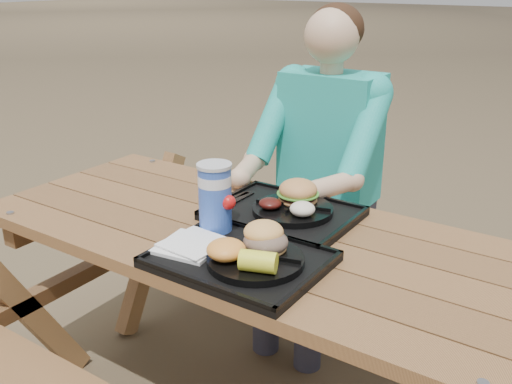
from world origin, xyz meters
The scene contains 17 objects.
picnic_table centered at (0.00, 0.00, 0.38)m, with size 1.80×1.49×0.75m, color #999999, non-canonical shape.
tray_near centered at (0.08, -0.20, 0.76)m, with size 0.45×0.35×0.02m, color black.
tray_far centered at (0.01, 0.14, 0.76)m, with size 0.45×0.35×0.02m, color black.
plate_near centered at (0.13, -0.20, 0.78)m, with size 0.26×0.26×0.02m, color black.
plate_far centered at (0.04, 0.15, 0.78)m, with size 0.26×0.26×0.02m, color black.
napkin_stack centered at (-0.07, -0.23, 0.78)m, with size 0.16×0.16×0.02m, color white.
soda_cup centered at (-0.09, -0.09, 0.87)m, with size 0.10×0.10×0.20m, color #173FAD.
condiment_bbq centered at (0.08, -0.08, 0.79)m, with size 0.06×0.06×0.03m, color #331105.
condiment_mustard centered at (0.13, -0.07, 0.78)m, with size 0.05×0.05×0.03m, color gold.
sandwich centered at (0.13, -0.15, 0.85)m, with size 0.11×0.11×0.12m, color #F7AE57, non-canonical shape.
mac_cheese centered at (0.08, -0.25, 0.82)m, with size 0.10×0.10×0.05m, color #FFA843.
corn_cob centered at (0.18, -0.26, 0.82)m, with size 0.09×0.09×0.05m, color #FEFF35, non-canonical shape.
cutlery_far centered at (-0.17, 0.14, 0.77)m, with size 0.03×0.15×0.01m, color black.
burger centered at (0.03, 0.20, 0.85)m, with size 0.13×0.13×0.11m, color #D78D4B, non-canonical shape.
baked_beans centered at (-0.01, 0.10, 0.81)m, with size 0.07×0.07×0.03m, color #43110D.
potato_salad centered at (0.10, 0.11, 0.81)m, with size 0.08×0.08×0.04m, color white.
diner centered at (-0.11, 0.69, 0.64)m, with size 0.48×0.84×1.28m, color teal, non-canonical shape.
Camera 1 is at (0.88, -1.32, 1.49)m, focal length 40.00 mm.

